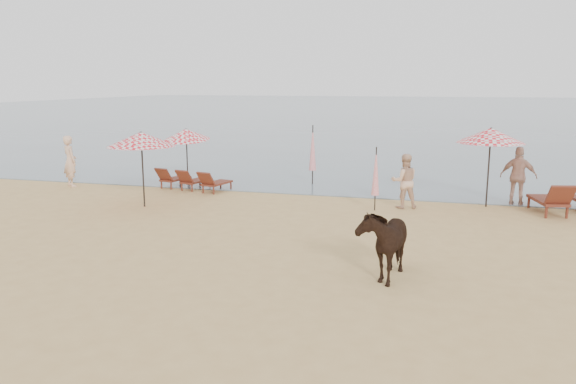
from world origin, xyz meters
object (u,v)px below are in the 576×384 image
lounger_cluster_left (193,180)px  cow (384,241)px  umbrella_open_left_a (141,139)px  beachgoer_right_a (404,181)px  umbrella_closed_right (376,172)px  beachgoer_right_b (518,176)px  umbrella_open_left_b (186,134)px  umbrella_open_right (491,135)px  umbrella_closed_left (313,148)px  beachgoer_left (70,161)px

lounger_cluster_left → cow: bearing=-31.4°
umbrella_open_left_a → beachgoer_right_a: 8.47m
umbrella_closed_right → beachgoer_right_a: umbrella_closed_right is taller
lounger_cluster_left → cow: size_ratio=1.56×
umbrella_closed_right → lounger_cluster_left: bearing=166.8°
umbrella_open_left_a → umbrella_closed_right: bearing=19.5°
cow → beachgoer_right_b: bearing=72.0°
lounger_cluster_left → umbrella_open_left_b: (-0.66, 0.99, 1.59)m
lounger_cluster_left → beachgoer_right_b: 11.39m
beachgoer_right_b → umbrella_open_right: bearing=37.1°
umbrella_open_left_a → umbrella_open_left_b: umbrella_open_left_a is taller
lounger_cluster_left → umbrella_closed_left: umbrella_closed_left is taller
umbrella_open_left_a → beachgoer_left: (-4.54, 2.49, -1.20)m
umbrella_open_left_b → umbrella_closed_right: size_ratio=1.14×
beachgoer_left → beachgoer_right_a: 12.66m
lounger_cluster_left → umbrella_closed_left: bearing=42.2°
lounger_cluster_left → umbrella_closed_right: size_ratio=1.39×
beachgoer_left → beachgoer_right_b: 16.22m
umbrella_open_left_a → cow: size_ratio=1.35×
umbrella_open_left_a → umbrella_closed_right: 7.47m
cow → beachgoer_left: beachgoer_left is taller
umbrella_open_left_a → beachgoer_right_b: 12.20m
umbrella_closed_left → beachgoer_left: bearing=-162.5°
umbrella_closed_left → beachgoer_left: 9.36m
lounger_cluster_left → umbrella_closed_left: size_ratio=1.20×
lounger_cluster_left → beachgoer_right_a: beachgoer_right_a is taller
beachgoer_left → umbrella_closed_left: bearing=-128.8°
lounger_cluster_left → umbrella_open_left_a: size_ratio=1.15×
umbrella_closed_left → umbrella_open_left_b: bearing=-165.0°
umbrella_closed_right → cow: (0.87, -6.08, -0.47)m
umbrella_open_left_b → cow: 12.23m
cow → beachgoer_right_b: size_ratio=0.93×
umbrella_closed_right → beachgoer_right_a: (0.85, 0.59, -0.36)m
beachgoer_right_b → umbrella_closed_left: bearing=-4.1°
umbrella_open_right → beachgoer_right_a: size_ratio=1.47×
umbrella_open_left_b → umbrella_open_right: bearing=-28.4°
cow → beachgoer_right_b: beachgoer_right_b is taller
beachgoer_left → beachgoer_right_a: size_ratio=1.13×
lounger_cluster_left → beachgoer_right_a: bearing=5.6°
umbrella_open_left_b → beachgoer_left: bearing=178.0°
umbrella_closed_right → cow: size_ratio=1.12×
beachgoer_right_a → umbrella_closed_left: bearing=-57.6°
beachgoer_left → beachgoer_right_a: (12.65, -0.49, -0.11)m
lounger_cluster_left → umbrella_closed_right: umbrella_closed_right is taller
lounger_cluster_left → beachgoer_left: bearing=-160.2°
beachgoer_left → beachgoer_right_b: size_ratio=1.02×
umbrella_closed_right → beachgoer_right_a: size_ratio=1.15×
lounger_cluster_left → beachgoer_right_a: size_ratio=1.61×
umbrella_open_left_b → beachgoer_left: (-4.17, -1.55, -0.99)m
umbrella_open_left_a → beachgoer_left: umbrella_open_left_a is taller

